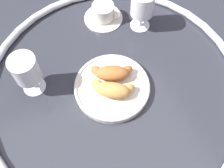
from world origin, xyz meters
TOP-DOWN VIEW (x-y plane):
  - ground_plane at (0.00, 0.00)m, footprint 2.20×2.20m
  - table_chrome_rim at (0.00, 0.00)m, footprint 0.79×0.79m
  - pastry_plate at (-0.01, -0.01)m, footprint 0.23×0.23m
  - croissant_large at (-0.02, -0.03)m, footprint 0.12×0.11m
  - croissant_small at (0.00, 0.02)m, footprint 0.13×0.10m
  - coffee_cup_near at (0.08, 0.26)m, footprint 0.14×0.14m
  - juice_glass_left at (-0.22, 0.09)m, footprint 0.08×0.08m
  - juice_glass_right at (0.18, 0.18)m, footprint 0.08×0.08m

SIDE VIEW (x-z plane):
  - ground_plane at x=0.00m, z-range 0.00..0.00m
  - table_chrome_rim at x=0.00m, z-range 0.00..0.02m
  - pastry_plate at x=-0.01m, z-range 0.00..0.02m
  - coffee_cup_near at x=0.08m, z-range 0.00..0.06m
  - croissant_large at x=-0.02m, z-range 0.02..0.06m
  - croissant_small at x=0.00m, z-range 0.02..0.06m
  - juice_glass_right at x=0.18m, z-range 0.02..0.16m
  - juice_glass_left at x=-0.22m, z-range 0.02..0.16m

